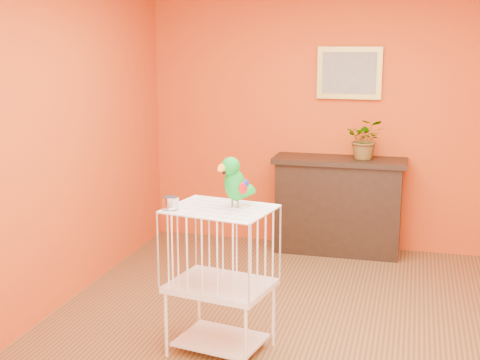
# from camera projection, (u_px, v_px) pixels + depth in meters

# --- Properties ---
(ground) EXTENTS (4.50, 4.50, 0.00)m
(ground) POSITION_uv_depth(u_px,v_px,m) (309.00, 339.00, 4.71)
(ground) COLOR brown
(ground) RESTS_ON ground
(room_shell) EXTENTS (4.50, 4.50, 4.50)m
(room_shell) POSITION_uv_depth(u_px,v_px,m) (315.00, 116.00, 4.38)
(room_shell) COLOR #C63C12
(room_shell) RESTS_ON ground
(console_cabinet) EXTENTS (1.27, 0.46, 0.95)m
(console_cabinet) POSITION_uv_depth(u_px,v_px,m) (338.00, 206.00, 6.54)
(console_cabinet) COLOR black
(console_cabinet) RESTS_ON ground
(potted_plant) EXTENTS (0.36, 0.40, 0.30)m
(potted_plant) POSITION_uv_depth(u_px,v_px,m) (365.00, 144.00, 6.35)
(potted_plant) COLOR #26722D
(potted_plant) RESTS_ON console_cabinet
(framed_picture) EXTENTS (0.62, 0.04, 0.50)m
(framed_picture) POSITION_uv_depth(u_px,v_px,m) (349.00, 73.00, 6.44)
(framed_picture) COLOR gold
(framed_picture) RESTS_ON room_shell
(birdcage) EXTENTS (0.73, 0.61, 1.00)m
(birdcage) POSITION_uv_depth(u_px,v_px,m) (220.00, 278.00, 4.43)
(birdcage) COLOR white
(birdcage) RESTS_ON ground
(feed_cup) EXTENTS (0.11, 0.11, 0.08)m
(feed_cup) POSITION_uv_depth(u_px,v_px,m) (170.00, 203.00, 4.30)
(feed_cup) COLOR silver
(feed_cup) RESTS_ON birdcage
(parrot) EXTENTS (0.23, 0.29, 0.34)m
(parrot) POSITION_uv_depth(u_px,v_px,m) (235.00, 181.00, 4.33)
(parrot) COLOR #59544C
(parrot) RESTS_ON birdcage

